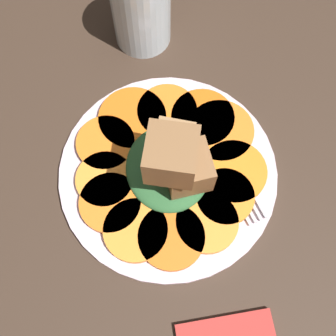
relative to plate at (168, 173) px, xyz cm
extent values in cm
cube|color=#38281E|center=(0.00, 0.00, -1.52)|extent=(120.00, 120.00, 2.00)
cylinder|color=silver|center=(0.00, 0.00, -0.02)|extent=(25.39, 25.39, 1.00)
cylinder|color=white|center=(0.00, 0.00, 0.03)|extent=(20.32, 20.32, 1.00)
cylinder|color=orange|center=(-7.75, 0.93, 1.04)|extent=(7.29, 7.29, 0.93)
cylinder|color=orange|center=(-6.79, -3.20, 1.04)|extent=(6.91, 6.91, 0.93)
cylinder|color=orange|center=(-4.26, -5.77, 1.04)|extent=(6.56, 6.56, 0.93)
cylinder|color=orange|center=(-1.51, -7.38, 1.04)|extent=(7.61, 7.61, 0.93)
cylinder|color=orange|center=(3.80, -6.94, 1.04)|extent=(7.97, 7.97, 0.93)
cylinder|color=#D66014|center=(5.83, -5.20, 1.04)|extent=(7.63, 7.63, 0.93)
cylinder|color=orange|center=(7.39, -1.14, 1.04)|extent=(7.27, 7.27, 0.93)
cylinder|color=orange|center=(7.20, 3.12, 1.04)|extent=(8.18, 8.18, 0.93)
cylinder|color=orange|center=(4.48, 6.69, 1.04)|extent=(6.89, 6.89, 0.93)
cylinder|color=orange|center=(0.09, 7.28, 1.04)|extent=(6.61, 6.61, 0.93)
cylinder|color=orange|center=(-2.85, 7.01, 1.04)|extent=(6.92, 6.92, 0.93)
cylinder|color=orange|center=(-6.37, 4.65, 1.04)|extent=(7.08, 7.08, 0.93)
ellipsoid|color=#2D6033|center=(0.00, 0.00, 1.62)|extent=(10.65, 9.59, 2.08)
cube|color=olive|center=(-1.23, -1.65, 4.42)|extent=(4.00, 4.00, 3.52)
cube|color=brown|center=(-1.65, -1.83, 4.98)|extent=(4.97, 4.97, 4.64)
cube|color=brown|center=(-1.89, -0.30, 9.85)|extent=(6.03, 6.03, 4.79)
cube|color=#9E754C|center=(0.42, -0.60, 8.16)|extent=(4.74, 4.74, 3.67)
cube|color=#B2B2B7|center=(4.10, -5.60, 0.78)|extent=(11.77, 4.25, 0.40)
cube|color=#B2B2B7|center=(-2.34, -7.39, 0.78)|extent=(2.01, 2.61, 0.40)
cube|color=#B2B2B7|center=(-5.02, -9.17, 0.78)|extent=(4.60, 1.55, 0.40)
cube|color=#B2B2B7|center=(-5.20, -8.53, 0.78)|extent=(4.60, 1.55, 0.40)
cube|color=#B2B2B7|center=(-5.38, -7.89, 0.78)|extent=(4.60, 1.55, 0.40)
cube|color=#B2B2B7|center=(-5.56, -7.24, 0.78)|extent=(4.60, 1.55, 0.40)
cylinder|color=silver|center=(20.11, 0.05, 5.04)|extent=(7.35, 7.35, 11.12)
camera|label=1|loc=(-16.59, 2.78, 46.27)|focal=45.00mm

